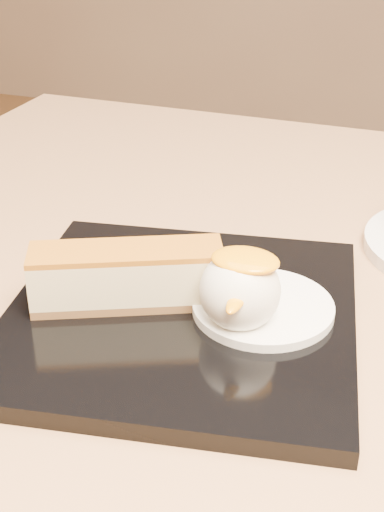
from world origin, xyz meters
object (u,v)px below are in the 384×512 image
at_px(dessert_plate, 181,316).
at_px(cheesecake, 127,276).
at_px(ice_cream_scoop, 240,291).
at_px(table, 249,479).

height_order(dessert_plate, cheesecake, cheesecake).
distance_m(cheesecake, ice_cream_scoop, 0.08).
xyz_separation_m(table, dessert_plate, (-0.04, -0.03, 0.16)).
distance_m(dessert_plate, cheesecake, 0.04).
relative_size(dessert_plate, cheesecake, 1.77).
relative_size(dessert_plate, ice_cream_scoop, 4.44).
relative_size(table, cheesecake, 6.44).
distance_m(table, cheesecake, 0.21).
height_order(table, ice_cream_scoop, ice_cream_scoop).
bearing_deg(dessert_plate, cheesecake, -171.87).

